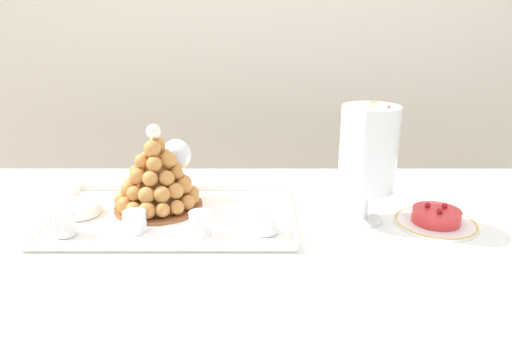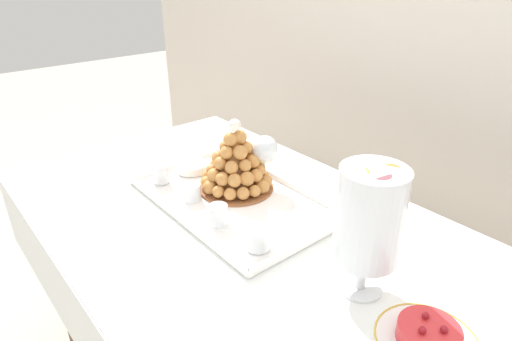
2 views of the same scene
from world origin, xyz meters
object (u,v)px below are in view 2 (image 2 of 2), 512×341
(dessert_cup_centre, at_px, (218,215))
(fruit_tart_plate, at_px, (428,337))
(dessert_cup_mid_left, at_px, (192,193))
(creme_brulee_ramekin, at_px, (192,166))
(macaron_goblet, at_px, (370,217))
(wine_glass, at_px, (264,151))
(serving_tray, at_px, (233,200))
(dessert_cup_left, at_px, (161,174))
(croquembouche, at_px, (236,164))
(dessert_cup_mid_right, at_px, (258,238))

(dessert_cup_centre, distance_m, fruit_tart_plate, 0.56)
(dessert_cup_mid_left, relative_size, creme_brulee_ramekin, 0.52)
(dessert_cup_mid_left, distance_m, macaron_goblet, 0.56)
(macaron_goblet, xyz_separation_m, wine_glass, (-0.47, 0.14, -0.06))
(serving_tray, height_order, dessert_cup_mid_left, dessert_cup_mid_left)
(dessert_cup_mid_left, height_order, creme_brulee_ramekin, dessert_cup_mid_left)
(dessert_cup_left, bearing_deg, serving_tray, 25.67)
(dessert_cup_centre, bearing_deg, serving_tray, 126.96)
(dessert_cup_left, height_order, dessert_cup_centre, dessert_cup_left)
(macaron_goblet, bearing_deg, fruit_tart_plate, -7.25)
(dessert_cup_left, bearing_deg, wine_glass, 46.71)
(dessert_cup_mid_left, relative_size, wine_glass, 0.31)
(croquembouche, xyz_separation_m, dessert_cup_left, (-0.18, -0.15, -0.05))
(serving_tray, xyz_separation_m, dessert_cup_centre, (0.08, -0.11, 0.03))
(serving_tray, xyz_separation_m, macaron_goblet, (0.46, -0.01, 0.17))
(croquembouche, bearing_deg, dessert_cup_left, -139.46)
(serving_tray, bearing_deg, dessert_cup_left, -154.33)
(dessert_cup_left, height_order, fruit_tart_plate, dessert_cup_left)
(dessert_cup_mid_right, xyz_separation_m, fruit_tart_plate, (0.41, 0.06, -0.02))
(serving_tray, height_order, macaron_goblet, macaron_goblet)
(dessert_cup_mid_right, height_order, fruit_tart_plate, dessert_cup_mid_right)
(dessert_cup_mid_left, distance_m, dessert_cup_mid_right, 0.29)
(creme_brulee_ramekin, height_order, macaron_goblet, macaron_goblet)
(serving_tray, height_order, creme_brulee_ramekin, creme_brulee_ramekin)
(dessert_cup_centre, relative_size, macaron_goblet, 0.19)
(dessert_cup_left, height_order, creme_brulee_ramekin, dessert_cup_left)
(dessert_cup_centre, height_order, dessert_cup_mid_right, dessert_cup_mid_right)
(creme_brulee_ramekin, xyz_separation_m, fruit_tart_plate, (0.86, -0.04, -0.01))
(dessert_cup_left, distance_m, dessert_cup_mid_right, 0.44)
(croquembouche, height_order, dessert_cup_mid_right, croquembouche)
(wine_glass, bearing_deg, croquembouche, -116.42)
(serving_tray, height_order, wine_glass, wine_glass)
(macaron_goblet, bearing_deg, wine_glass, 163.73)
(dessert_cup_mid_right, bearing_deg, croquembouche, 152.66)
(dessert_cup_centre, bearing_deg, croquembouche, 129.29)
(dessert_cup_left, relative_size, wine_glass, 0.35)
(dessert_cup_left, xyz_separation_m, wine_glass, (0.22, 0.23, 0.09))
(serving_tray, height_order, dessert_cup_centre, dessert_cup_centre)
(dessert_cup_mid_left, relative_size, dessert_cup_mid_right, 0.90)
(dessert_cup_mid_right, relative_size, fruit_tart_plate, 0.30)
(croquembouche, height_order, fruit_tart_plate, croquembouche)
(serving_tray, distance_m, dessert_cup_left, 0.25)
(croquembouche, distance_m, dessert_cup_left, 0.24)
(serving_tray, height_order, dessert_cup_left, dessert_cup_left)
(croquembouche, bearing_deg, dessert_cup_centre, -50.71)
(croquembouche, distance_m, fruit_tart_plate, 0.68)
(dessert_cup_centre, xyz_separation_m, wine_glass, (-0.08, 0.23, 0.09))
(serving_tray, distance_m, macaron_goblet, 0.49)
(croquembouche, distance_m, wine_glass, 0.09)
(creme_brulee_ramekin, bearing_deg, fruit_tart_plate, -2.99)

